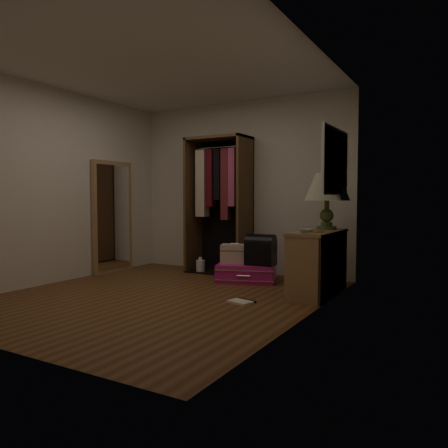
% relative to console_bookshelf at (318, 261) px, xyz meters
% --- Properties ---
extents(ground, '(4.00, 4.00, 0.00)m').
position_rel_console_bookshelf_xyz_m(ground, '(-1.53, -1.04, -0.39)').
color(ground, brown).
rests_on(ground, ground).
extents(room_walls, '(3.52, 4.02, 2.60)m').
position_rel_console_bookshelf_xyz_m(room_walls, '(-1.46, -0.99, 1.11)').
color(room_walls, silver).
rests_on(room_walls, ground).
extents(console_bookshelf, '(0.42, 1.12, 0.75)m').
position_rel_console_bookshelf_xyz_m(console_bookshelf, '(0.00, 0.00, 0.00)').
color(console_bookshelf, '#976F49').
rests_on(console_bookshelf, ground).
extents(open_wardrobe, '(0.95, 0.50, 2.05)m').
position_rel_console_bookshelf_xyz_m(open_wardrobe, '(-1.77, 0.74, 0.81)').
color(open_wardrobe, brown).
rests_on(open_wardrobe, ground).
extents(floor_mirror, '(0.06, 0.80, 1.70)m').
position_rel_console_bookshelf_xyz_m(floor_mirror, '(-3.24, -0.04, 0.46)').
color(floor_mirror, '#A67D50').
rests_on(floor_mirror, ground).
extents(pink_suitcase, '(0.93, 0.80, 0.24)m').
position_rel_console_bookshelf_xyz_m(pink_suitcase, '(-1.10, 0.30, -0.27)').
color(pink_suitcase, '#C9187E').
rests_on(pink_suitcase, ground).
extents(train_case, '(0.45, 0.39, 0.28)m').
position_rel_console_bookshelf_xyz_m(train_case, '(-1.26, 0.27, -0.02)').
color(train_case, '#C3B695').
rests_on(train_case, pink_suitcase).
extents(black_bag, '(0.40, 0.28, 0.42)m').
position_rel_console_bookshelf_xyz_m(black_bag, '(-0.88, 0.28, 0.06)').
color(black_bag, black).
rests_on(black_bag, pink_suitcase).
extents(table_lamp, '(0.59, 0.59, 0.69)m').
position_rel_console_bookshelf_xyz_m(table_lamp, '(0.01, 0.30, 0.86)').
color(table_lamp, '#3E5228').
rests_on(table_lamp, console_bookshelf).
extents(brass_tray, '(0.33, 0.33, 0.01)m').
position_rel_console_bookshelf_xyz_m(brass_tray, '(0.01, -0.24, 0.36)').
color(brass_tray, '#B48645').
rests_on(brass_tray, console_bookshelf).
extents(ceramic_bowl, '(0.19, 0.19, 0.04)m').
position_rel_console_bookshelf_xyz_m(ceramic_bowl, '(-0.04, -0.31, 0.38)').
color(ceramic_bowl, '#A7C8AC').
rests_on(ceramic_bowl, console_bookshelf).
extents(white_jug, '(0.16, 0.16, 0.24)m').
position_rel_console_bookshelf_xyz_m(white_jug, '(-2.02, 0.56, -0.29)').
color(white_jug, white).
rests_on(white_jug, ground).
extents(floor_book, '(0.30, 0.26, 0.02)m').
position_rel_console_bookshelf_xyz_m(floor_book, '(-0.59, -0.82, -0.38)').
color(floor_book, '#F5EACE').
rests_on(floor_book, ground).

